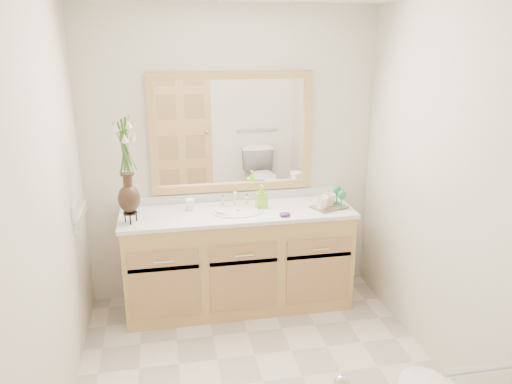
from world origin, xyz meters
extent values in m
plane|color=beige|center=(0.00, 0.00, 0.00)|extent=(2.60, 2.60, 0.00)
cube|color=beige|center=(0.00, 1.30, 1.20)|extent=(2.40, 0.02, 2.40)
cube|color=beige|center=(0.00, -1.30, 1.20)|extent=(2.40, 0.02, 2.40)
cube|color=beige|center=(-1.20, 0.00, 1.20)|extent=(0.02, 2.60, 2.40)
cube|color=beige|center=(1.20, 0.00, 1.20)|extent=(0.02, 2.60, 2.40)
cube|color=tan|center=(0.00, 1.01, 0.40)|extent=(1.80, 0.55, 0.80)
cube|color=white|center=(0.00, 1.01, 0.82)|extent=(1.84, 0.57, 0.03)
ellipsoid|color=white|center=(0.00, 0.99, 0.78)|extent=(0.38, 0.30, 0.12)
cylinder|color=silver|center=(0.00, 1.17, 0.89)|extent=(0.02, 0.02, 0.11)
cylinder|color=silver|center=(-0.10, 1.17, 0.87)|extent=(0.02, 0.02, 0.08)
cylinder|color=silver|center=(0.10, 1.17, 0.87)|extent=(0.02, 0.02, 0.08)
cube|color=white|center=(0.00, 1.28, 1.41)|extent=(1.20, 0.01, 0.85)
cube|color=tan|center=(0.00, 1.28, 1.86)|extent=(1.32, 0.04, 0.06)
cube|color=tan|center=(0.00, 1.28, 0.95)|extent=(1.32, 0.04, 0.06)
cube|color=tan|center=(-0.63, 1.28, 1.41)|extent=(0.06, 0.04, 0.85)
cube|color=tan|center=(0.63, 1.28, 1.41)|extent=(0.06, 0.04, 0.85)
cube|color=white|center=(-1.19, 0.76, 0.98)|extent=(0.02, 0.12, 0.12)
cylinder|color=silver|center=(0.70, -1.27, 0.95)|extent=(0.55, 0.03, 0.03)
cylinder|color=black|center=(-0.82, 0.91, 0.91)|extent=(0.10, 0.10, 0.01)
ellipsoid|color=black|center=(-0.82, 0.91, 1.02)|extent=(0.16, 0.16, 0.21)
cylinder|color=black|center=(-0.82, 0.91, 1.15)|extent=(0.07, 0.07, 0.10)
cylinder|color=#4C7A33|center=(-0.82, 0.91, 1.40)|extent=(0.06, 0.06, 0.38)
cylinder|color=white|center=(-0.37, 1.10, 0.87)|extent=(0.07, 0.07, 0.09)
cylinder|color=white|center=(-0.14, 0.94, 0.84)|extent=(0.10, 0.10, 0.01)
cube|color=beige|center=(-0.14, 0.94, 0.85)|extent=(0.07, 0.06, 0.02)
imported|color=#8CE235|center=(0.20, 1.06, 0.91)|extent=(0.08, 0.09, 0.17)
ellipsoid|color=#48246D|center=(0.34, 0.82, 0.85)|extent=(0.10, 0.09, 0.03)
cube|color=brown|center=(0.74, 0.94, 0.84)|extent=(0.31, 0.26, 0.01)
imported|color=white|center=(0.65, 0.89, 0.90)|extent=(0.13, 0.13, 0.11)
imported|color=white|center=(0.74, 0.97, 0.89)|extent=(0.11, 0.10, 0.10)
cylinder|color=#297D46|center=(0.82, 0.89, 0.85)|extent=(0.06, 0.06, 0.01)
cylinder|color=#297D46|center=(0.82, 0.89, 0.89)|extent=(0.01, 0.01, 0.09)
ellipsoid|color=#297D46|center=(0.82, 0.89, 0.95)|extent=(0.07, 0.07, 0.08)
cylinder|color=#297D46|center=(0.82, 1.00, 0.85)|extent=(0.07, 0.07, 0.01)
cylinder|color=#297D46|center=(0.82, 1.00, 0.90)|extent=(0.01, 0.01, 0.10)
ellipsoid|color=#297D46|center=(0.82, 1.00, 0.96)|extent=(0.07, 0.07, 0.08)
camera|label=1|loc=(-0.56, -2.68, 2.16)|focal=35.00mm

